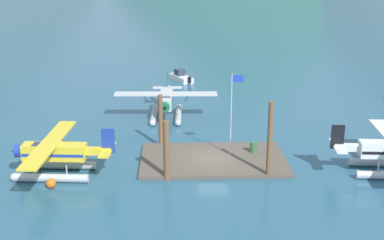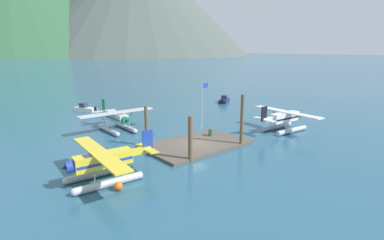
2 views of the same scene
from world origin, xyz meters
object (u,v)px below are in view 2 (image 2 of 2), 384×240
boat_white_open_north (85,109)px  boat_navy_open_east (224,100)px  seaplane_yellow_port_aft (103,164)px  seaplane_silver_bow_left (117,120)px  mooring_buoy (118,186)px  flagpole (203,105)px  fuel_drum (211,132)px  seaplane_white_stbd_aft (285,120)px

boat_white_open_north → boat_navy_open_east: 27.79m
boat_navy_open_east → seaplane_yellow_port_aft: bearing=-149.9°
seaplane_silver_bow_left → boat_white_open_north: size_ratio=2.35×
mooring_buoy → seaplane_silver_bow_left: bearing=63.9°
mooring_buoy → seaplane_yellow_port_aft: (-0.15, 2.29, 1.22)m
flagpole → boat_white_open_north: (-3.96, 27.39, -4.06)m
fuel_drum → seaplane_silver_bow_left: 13.11m
flagpole → seaplane_white_stbd_aft: bearing=-15.9°
seaplane_silver_bow_left → seaplane_white_stbd_aft: bearing=-39.9°
seaplane_silver_bow_left → fuel_drum: bearing=-55.2°
fuel_drum → mooring_buoy: 16.68m
seaplane_yellow_port_aft → boat_navy_open_east: (36.01, 20.91, -1.09)m
boat_white_open_north → mooring_buoy: bearing=-106.6°
seaplane_yellow_port_aft → seaplane_silver_bow_left: bearing=60.0°
seaplane_silver_bow_left → boat_white_open_north: (1.63, 16.12, -1.09)m
seaplane_yellow_port_aft → seaplane_silver_bow_left: (8.28, 14.32, 0.00)m
flagpole → boat_navy_open_east: flagpole is taller
mooring_buoy → seaplane_silver_bow_left: 18.54m
seaplane_yellow_port_aft → flagpole: bearing=12.4°
boat_white_open_north → boat_navy_open_east: bearing=-20.1°
seaplane_yellow_port_aft → mooring_buoy: bearing=-86.3°
fuel_drum → boat_navy_open_east: size_ratio=0.20×
seaplane_silver_bow_left → flagpole: bearing=-63.6°
seaplane_yellow_port_aft → seaplane_silver_bow_left: 16.54m
flagpole → seaplane_yellow_port_aft: 14.51m
flagpole → seaplane_silver_bow_left: bearing=116.4°
flagpole → seaplane_white_stbd_aft: 12.77m
seaplane_silver_bow_left → boat_navy_open_east: size_ratio=2.39×
flagpole → seaplane_yellow_port_aft: size_ratio=0.66×
mooring_buoy → boat_navy_open_east: boat_navy_open_east is taller
flagpole → boat_white_open_north: size_ratio=1.56×
flagpole → seaplane_yellow_port_aft: bearing=-167.6°
mooring_buoy → seaplane_white_stbd_aft: bearing=4.4°
fuel_drum → seaplane_yellow_port_aft: (-15.76, -3.58, 0.84)m
flagpole → fuel_drum: bearing=15.8°
boat_white_open_north → boat_navy_open_east: size_ratio=1.02×
seaplane_silver_bow_left → boat_white_open_north: bearing=84.2°
flagpole → boat_white_open_north: flagpole is taller
fuel_drum → seaplane_white_stbd_aft: (10.06, -3.92, 0.84)m
seaplane_white_stbd_aft → boat_white_open_north: (-15.91, 30.78, -1.09)m
boat_white_open_north → flagpole: bearing=-81.8°
mooring_buoy → boat_white_open_north: size_ratio=0.16×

